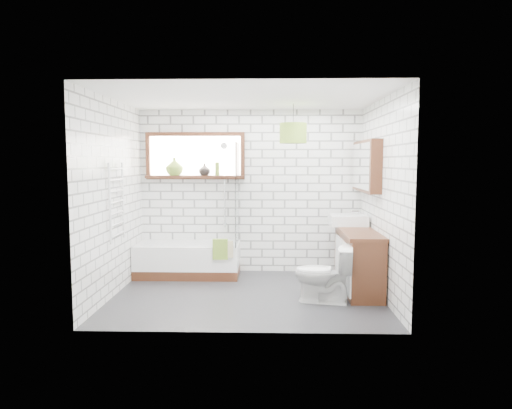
{
  "coord_description": "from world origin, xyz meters",
  "views": [
    {
      "loc": [
        0.28,
        -5.73,
        1.72
      ],
      "look_at": [
        0.11,
        0.25,
        1.15
      ],
      "focal_mm": 32.0,
      "sensor_mm": 36.0,
      "label": 1
    }
  ],
  "objects_px": {
    "basin": "(348,220)",
    "toilet": "(323,274)",
    "vanity": "(358,260)",
    "bathtub": "(188,260)",
    "pendant": "(293,133)"
  },
  "relations": [
    {
      "from": "basin",
      "to": "toilet",
      "type": "bearing_deg",
      "value": -113.8
    },
    {
      "from": "basin",
      "to": "toilet",
      "type": "distance_m",
      "value": 1.27
    },
    {
      "from": "basin",
      "to": "pendant",
      "type": "height_order",
      "value": "pendant"
    },
    {
      "from": "toilet",
      "to": "pendant",
      "type": "bearing_deg",
      "value": -148.1
    },
    {
      "from": "bathtub",
      "to": "toilet",
      "type": "bearing_deg",
      "value": -33.46
    },
    {
      "from": "basin",
      "to": "pendant",
      "type": "distance_m",
      "value": 1.47
    },
    {
      "from": "vanity",
      "to": "basin",
      "type": "distance_m",
      "value": 0.69
    },
    {
      "from": "bathtub",
      "to": "toilet",
      "type": "height_order",
      "value": "toilet"
    },
    {
      "from": "toilet",
      "to": "vanity",
      "type": "bearing_deg",
      "value": 147.3
    },
    {
      "from": "vanity",
      "to": "bathtub",
      "type": "bearing_deg",
      "value": 164.14
    },
    {
      "from": "vanity",
      "to": "toilet",
      "type": "height_order",
      "value": "vanity"
    },
    {
      "from": "vanity",
      "to": "basin",
      "type": "xyz_separation_m",
      "value": [
        -0.06,
        0.5,
        0.48
      ]
    },
    {
      "from": "vanity",
      "to": "toilet",
      "type": "relative_size",
      "value": 1.98
    },
    {
      "from": "basin",
      "to": "vanity",
      "type": "bearing_deg",
      "value": -83.16
    },
    {
      "from": "vanity",
      "to": "basin",
      "type": "bearing_deg",
      "value": 96.84
    }
  ]
}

